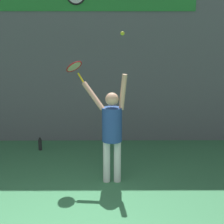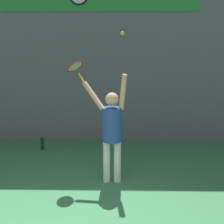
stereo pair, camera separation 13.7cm
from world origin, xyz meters
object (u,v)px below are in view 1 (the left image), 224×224
object	(u,v)px
tennis_ball	(122,33)
water_bottle	(40,144)
tennis_player	(112,127)
tennis_racket	(75,68)

from	to	relation	value
tennis_ball	water_bottle	size ratio (longest dim) A/B	0.22
tennis_player	tennis_ball	world-z (taller)	tennis_ball
water_bottle	tennis_racket	bearing A→B (deg)	-52.46
tennis_player	water_bottle	size ratio (longest dim) A/B	6.45
tennis_player	tennis_ball	bearing A→B (deg)	-32.04
tennis_ball	tennis_player	bearing A→B (deg)	147.96
tennis_ball	water_bottle	bearing A→B (deg)	135.30
tennis_player	water_bottle	world-z (taller)	tennis_player
tennis_ball	water_bottle	world-z (taller)	tennis_ball
tennis_player	tennis_racket	size ratio (longest dim) A/B	4.78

